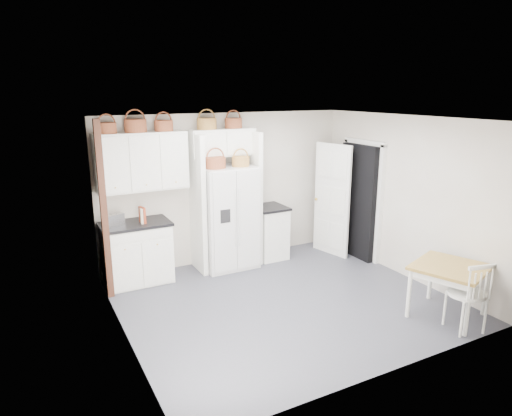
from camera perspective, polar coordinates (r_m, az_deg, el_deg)
floor at (r=6.77m, az=3.61°, el=-11.52°), size 4.50×4.50×0.00m
ceiling at (r=6.10m, az=4.01°, el=11.01°), size 4.50×4.50×0.00m
wall_back at (r=8.03m, az=-3.69°, el=2.50°), size 4.50×0.00×4.50m
wall_left at (r=5.52m, az=-16.58°, el=-3.72°), size 0.00×4.00×4.00m
wall_right at (r=7.70m, az=18.22°, el=1.26°), size 0.00×4.00×4.00m
refrigerator at (r=7.77m, az=-3.60°, el=-1.15°), size 0.90×0.73×1.75m
base_cab_left at (r=7.47m, az=-14.68°, el=-5.54°), size 1.01×0.64×0.94m
base_cab_right at (r=8.29m, az=1.63°, el=-3.12°), size 0.52×0.62×0.91m
dining_table at (r=6.72m, az=22.84°, el=-9.53°), size 1.12×1.12×0.72m
windsor_chair at (r=6.40m, az=24.87°, el=-9.67°), size 0.57×0.54×0.99m
counter_left at (r=7.32m, az=-14.93°, el=-1.92°), size 1.06×0.68×0.04m
counter_right at (r=8.16m, az=1.65°, el=0.08°), size 0.56×0.66×0.04m
toaster at (r=7.17m, az=-17.34°, el=-1.44°), size 0.31×0.24×0.19m
cookbook_red at (r=7.22m, az=-14.02°, el=-0.85°), size 0.07×0.17×0.25m
cookbook_cream at (r=7.22m, az=-14.12°, el=-0.91°), size 0.05×0.16×0.24m
basket_upper_a at (r=7.13m, az=-18.14°, el=9.47°), size 0.28×0.28×0.16m
basket_upper_b at (r=7.21m, az=-14.83°, el=9.91°), size 0.33×0.33×0.20m
basket_upper_c at (r=7.32m, az=-11.46°, el=10.04°), size 0.29×0.29×0.17m
basket_bridge_a at (r=7.56m, az=-6.17°, el=10.43°), size 0.32×0.32×0.18m
basket_bridge_b at (r=7.75m, az=-2.84°, el=10.55°), size 0.29×0.29×0.17m
basket_fridge_a at (r=7.38m, az=-5.10°, el=5.65°), size 0.34×0.34×0.18m
basket_fridge_b at (r=7.57m, az=-1.93°, el=5.84°), size 0.30×0.30×0.16m
upper_cabinet at (r=7.29m, az=-14.07°, el=5.65°), size 1.40×0.34×0.90m
bridge_cabinet at (r=7.69m, az=-4.29°, el=8.18°), size 1.12×0.34×0.45m
fridge_panel_left at (r=7.55m, az=-7.30°, el=0.46°), size 0.08×0.60×2.30m
fridge_panel_right at (r=7.95m, az=-0.42°, el=1.30°), size 0.08×0.60×2.30m
trim_post at (r=6.81m, az=-18.48°, el=-0.44°), size 0.09×0.09×2.60m
doorway_void at (r=8.41m, az=12.79°, el=0.79°), size 0.18×0.85×2.05m
door_slab at (r=8.44m, az=9.46°, el=1.00°), size 0.21×0.79×2.05m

